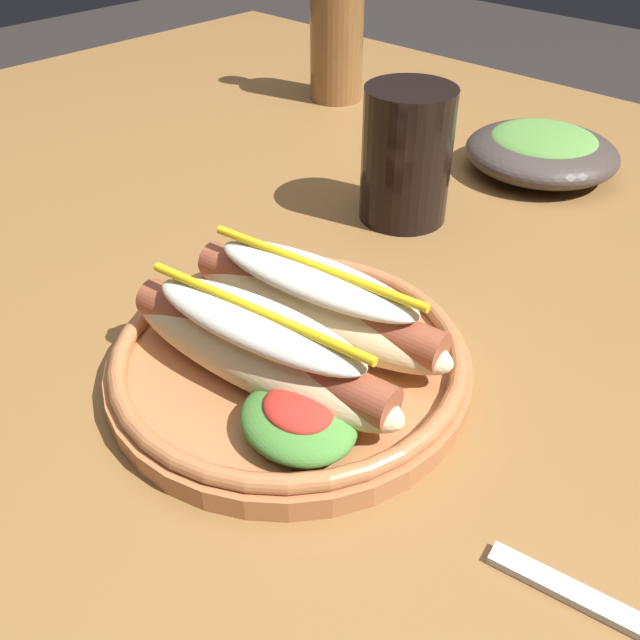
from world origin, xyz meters
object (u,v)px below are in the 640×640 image
(fork, at_px, (634,623))
(side_bowl, at_px, (542,150))
(glass_bottle, at_px, (337,33))
(hot_dog_plate, at_px, (289,347))
(soda_cup, at_px, (406,156))

(fork, height_order, side_bowl, side_bowl)
(fork, height_order, glass_bottle, glass_bottle)
(side_bowl, bearing_deg, hot_dog_plate, -84.17)
(soda_cup, height_order, glass_bottle, glass_bottle)
(hot_dog_plate, height_order, fork, hot_dog_plate)
(fork, xyz_separation_m, side_bowl, (-0.29, 0.43, 0.02))
(hot_dog_plate, bearing_deg, fork, -3.29)
(fork, xyz_separation_m, soda_cup, (-0.33, 0.25, 0.06))
(soda_cup, bearing_deg, glass_bottle, 142.99)
(soda_cup, height_order, side_bowl, soda_cup)
(soda_cup, bearing_deg, hot_dog_plate, -69.71)
(fork, distance_m, side_bowl, 0.51)
(glass_bottle, bearing_deg, side_bowl, -4.45)
(glass_bottle, relative_size, side_bowl, 1.38)
(glass_bottle, bearing_deg, soda_cup, -37.01)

